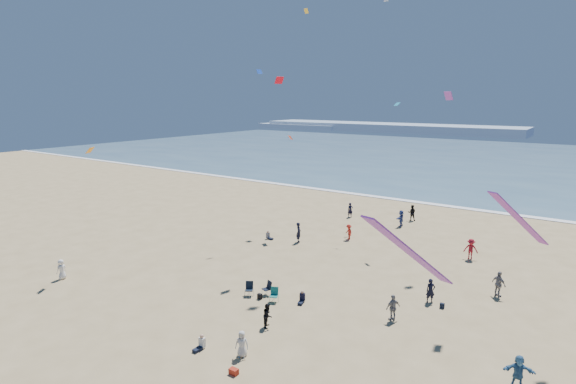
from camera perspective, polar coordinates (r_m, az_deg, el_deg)
The scene contains 13 objects.
ground at distance 24.54m, azimuth -15.87°, elevation -22.07°, with size 220.00×220.00×0.00m, color tan.
ocean at distance 109.52m, azimuth 26.14°, elevation 3.48°, with size 220.00×100.00×0.06m, color #476B84.
surf_line at distance 61.22m, azimuth 18.62°, elevation -1.57°, with size 220.00×1.20×0.08m, color white.
headland_far at distance 198.13m, azimuth 12.33°, elevation 8.02°, with size 110.00×20.00×3.20m, color #7A8EA8.
headland_near at distance 212.54m, azimuth 1.70°, elevation 8.36°, with size 40.00×14.00×2.00m, color #7A8EA8.
standing_flyers at distance 36.44m, azimuth 14.22°, elevation -8.91°, with size 35.18×44.54×1.94m.
seated_group at distance 28.38m, azimuth 1.08°, elevation -15.66°, with size 24.46×21.00×0.84m.
chair_cluster at distance 31.73m, azimuth -3.19°, elevation -12.43°, with size 2.81×1.61×1.00m.
white_tote at distance 33.26m, azimuth -4.88°, elevation -11.84°, with size 0.35×0.20×0.40m, color white.
black_backpack at distance 31.68m, azimuth -3.60°, elevation -13.09°, with size 0.30×0.22×0.38m, color black.
cooler at distance 24.26m, azimuth -6.90°, elevation -21.69°, with size 0.45×0.30×0.30m, color #A42717.
navy_bag at distance 32.04m, azimuth 18.99°, elevation -13.49°, with size 0.28×0.18×0.34m, color black.
kites_aloft at distance 25.85m, azimuth 17.94°, elevation 11.43°, with size 34.57×45.03×25.49m.
Camera 1 is at (16.28, -12.46, 13.47)m, focal length 28.00 mm.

